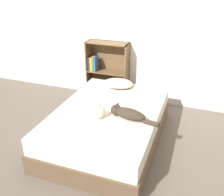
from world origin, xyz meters
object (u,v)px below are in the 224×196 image
at_px(cat_dark, 127,113).
at_px(pillow, 118,83).
at_px(bed, 108,125).
at_px(bookshelf, 107,70).
at_px(cat_light, 95,109).

bearing_deg(cat_dark, pillow, -54.00).
distance_m(pillow, cat_dark, 0.94).
relative_size(bed, cat_dark, 3.04).
xyz_separation_m(bed, cat_dark, (0.29, -0.12, 0.30)).
relative_size(cat_dark, bookshelf, 0.61).
relative_size(pillow, cat_dark, 0.74).
distance_m(cat_dark, bookshelf, 1.53).
bearing_deg(bed, pillow, 98.83).
height_order(bed, pillow, pillow).
relative_size(pillow, cat_light, 0.97).
bearing_deg(bookshelf, pillow, -51.81).
relative_size(cat_light, bookshelf, 0.46).
bearing_deg(cat_dark, cat_light, 13.18).
bearing_deg(cat_dark, bookshelf, -48.99).
bearing_deg(bed, bookshelf, 111.86).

